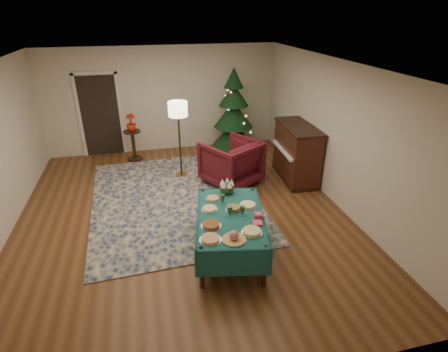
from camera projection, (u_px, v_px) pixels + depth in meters
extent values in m
plane|color=#593319|center=(183.00, 214.00, 6.62)|extent=(7.00, 7.00, 0.00)
plane|color=white|center=(174.00, 66.00, 5.44)|extent=(7.00, 7.00, 0.00)
plane|color=beige|center=(163.00, 100.00, 9.09)|extent=(6.00, 0.00, 6.00)
plane|color=beige|center=(229.00, 293.00, 2.97)|extent=(6.00, 0.00, 6.00)
plane|color=beige|center=(336.00, 134.00, 6.66)|extent=(0.00, 7.00, 7.00)
cube|color=black|center=(101.00, 117.00, 8.88)|extent=(0.92, 0.02, 2.04)
cube|color=silver|center=(80.00, 117.00, 8.75)|extent=(0.08, 0.04, 2.14)
cube|color=silver|center=(121.00, 114.00, 8.96)|extent=(0.08, 0.04, 2.14)
cube|color=silver|center=(94.00, 73.00, 8.40)|extent=(1.08, 0.04, 0.08)
cube|color=#121F45|center=(174.00, 198.00, 7.13)|extent=(3.37, 4.33, 0.02)
cylinder|color=black|center=(202.00, 268.00, 4.74)|extent=(0.06, 0.06, 0.68)
cylinder|color=black|center=(203.00, 208.00, 6.16)|extent=(0.06, 0.06, 0.68)
cylinder|color=black|center=(265.00, 266.00, 4.77)|extent=(0.06, 0.06, 0.68)
cylinder|color=black|center=(252.00, 207.00, 6.19)|extent=(0.06, 0.06, 0.68)
cube|color=#154A42|center=(230.00, 216.00, 5.32)|extent=(1.32, 1.90, 0.04)
cube|color=#154A42|center=(227.00, 199.00, 6.18)|extent=(1.02, 0.23, 0.43)
cube|color=#154A42|center=(234.00, 263.00, 4.64)|extent=(1.02, 0.23, 0.43)
cube|color=#154A42|center=(262.00, 226.00, 5.43)|extent=(0.37, 1.73, 0.43)
cube|color=#154A42|center=(198.00, 227.00, 5.39)|extent=(0.37, 1.73, 0.43)
cylinder|color=silver|center=(210.00, 240.00, 4.73)|extent=(0.30, 0.30, 0.01)
cylinder|color=tan|center=(210.00, 239.00, 4.72)|extent=(0.26, 0.26, 0.03)
cylinder|color=silver|center=(234.00, 240.00, 4.73)|extent=(0.33, 0.33, 0.01)
sphere|color=#CC727A|center=(234.00, 235.00, 4.70)|extent=(0.14, 0.14, 0.14)
cylinder|color=silver|center=(252.00, 233.00, 4.88)|extent=(0.30, 0.30, 0.01)
cylinder|color=#D8D172|center=(252.00, 231.00, 4.87)|extent=(0.25, 0.25, 0.05)
cylinder|color=silver|center=(211.00, 226.00, 5.03)|extent=(0.30, 0.30, 0.01)
cylinder|color=brown|center=(211.00, 224.00, 5.02)|extent=(0.25, 0.25, 0.04)
cylinder|color=silver|center=(210.00, 210.00, 5.43)|extent=(0.26, 0.26, 0.01)
cylinder|color=#D8BF7F|center=(210.00, 209.00, 5.42)|extent=(0.22, 0.22, 0.04)
cylinder|color=silver|center=(233.00, 210.00, 5.43)|extent=(0.25, 0.25, 0.01)
cylinder|color=maroon|center=(233.00, 208.00, 5.42)|extent=(0.21, 0.21, 0.05)
cylinder|color=silver|center=(248.00, 206.00, 5.55)|extent=(0.28, 0.28, 0.01)
cylinder|color=#F2EACC|center=(248.00, 205.00, 5.54)|extent=(0.24, 0.24, 0.03)
cylinder|color=silver|center=(213.00, 199.00, 5.73)|extent=(0.23, 0.23, 0.01)
cylinder|color=tan|center=(213.00, 198.00, 5.73)|extent=(0.20, 0.20, 0.03)
cone|color=#2D471E|center=(223.00, 201.00, 5.61)|extent=(0.06, 0.06, 0.08)
cylinder|color=#2D471E|center=(223.00, 197.00, 5.58)|extent=(0.07, 0.07, 0.08)
cone|color=#2D471E|center=(242.00, 213.00, 5.29)|extent=(0.06, 0.06, 0.08)
cylinder|color=#2D471E|center=(242.00, 208.00, 5.25)|extent=(0.07, 0.07, 0.08)
cone|color=#2D471E|center=(230.00, 213.00, 5.27)|extent=(0.06, 0.06, 0.08)
cylinder|color=#2D471E|center=(230.00, 209.00, 5.24)|extent=(0.07, 0.07, 0.08)
cube|color=#ED4269|center=(257.00, 223.00, 5.08)|extent=(0.16, 0.16, 0.04)
cube|color=#E03E5F|center=(258.00, 216.00, 5.20)|extent=(0.13, 0.13, 0.09)
sphere|color=#1E4C1E|center=(227.00, 188.00, 5.89)|extent=(0.24, 0.24, 0.24)
cone|color=white|center=(232.00, 182.00, 5.86)|extent=(0.09, 0.09, 0.11)
cone|color=white|center=(227.00, 180.00, 5.92)|extent=(0.09, 0.09, 0.11)
cone|color=white|center=(222.00, 182.00, 5.87)|extent=(0.09, 0.09, 0.11)
cone|color=white|center=(224.00, 184.00, 5.79)|extent=(0.09, 0.09, 0.11)
cone|color=white|center=(230.00, 185.00, 5.78)|extent=(0.09, 0.09, 0.11)
sphere|color=#B20C0F|center=(231.00, 184.00, 5.94)|extent=(0.06, 0.06, 0.06)
sphere|color=#B20C0F|center=(223.00, 185.00, 5.93)|extent=(0.06, 0.06, 0.06)
sphere|color=#B20C0F|center=(223.00, 189.00, 5.81)|extent=(0.06, 0.06, 0.06)
sphere|color=#B20C0F|center=(231.00, 188.00, 5.81)|extent=(0.06, 0.06, 0.06)
imported|color=#50111A|center=(231.00, 160.00, 7.55)|extent=(1.41, 1.38, 1.08)
cylinder|color=#A57F3F|center=(182.00, 174.00, 8.15)|extent=(0.29, 0.29, 0.03)
cylinder|color=black|center=(180.00, 143.00, 7.81)|extent=(0.04, 0.04, 1.57)
cylinder|color=#FFEABF|center=(178.00, 109.00, 7.47)|extent=(0.42, 0.42, 0.31)
cylinder|color=black|center=(135.00, 159.00, 8.97)|extent=(0.38, 0.38, 0.04)
cylinder|color=black|center=(134.00, 146.00, 8.82)|extent=(0.09, 0.09, 0.71)
cylinder|color=black|center=(132.00, 132.00, 8.65)|extent=(0.43, 0.43, 0.03)
imported|color=red|center=(131.00, 126.00, 8.59)|extent=(0.24, 0.43, 0.24)
cylinder|color=black|center=(233.00, 149.00, 9.39)|extent=(0.13, 0.13, 0.18)
cone|color=black|center=(233.00, 135.00, 9.21)|extent=(1.34, 1.34, 0.78)
cone|color=black|center=(233.00, 114.00, 8.97)|extent=(1.10, 1.10, 0.67)
cone|color=black|center=(234.00, 95.00, 8.75)|extent=(0.83, 0.83, 0.55)
cone|color=black|center=(234.00, 77.00, 8.56)|extent=(0.54, 0.54, 0.50)
cube|color=black|center=(294.00, 176.00, 8.00)|extent=(0.71, 1.46, 0.08)
cube|color=black|center=(296.00, 153.00, 7.75)|extent=(0.68, 1.43, 1.16)
cube|color=black|center=(299.00, 127.00, 7.48)|extent=(0.73, 1.48, 0.05)
cube|color=white|center=(284.00, 150.00, 7.66)|extent=(0.19, 1.21, 0.06)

